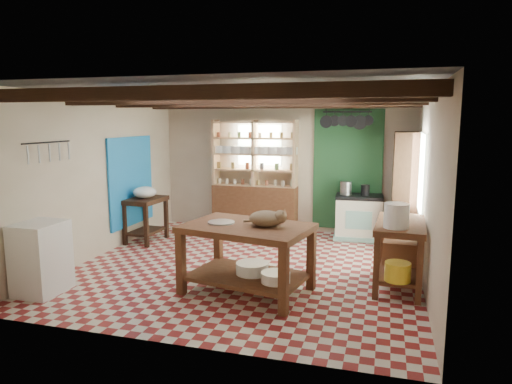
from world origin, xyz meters
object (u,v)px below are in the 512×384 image
(stove, at_px, (359,217))
(cat, at_px, (266,219))
(white_cabinet, at_px, (41,258))
(right_counter, at_px, (399,254))
(work_table, at_px, (247,259))
(prep_table, at_px, (146,220))

(stove, height_order, cat, cat)
(white_cabinet, bearing_deg, cat, 14.86)
(stove, distance_m, right_counter, 2.46)
(work_table, distance_m, white_cabinet, 2.63)
(work_table, bearing_deg, prep_table, 154.40)
(prep_table, bearing_deg, work_table, -34.06)
(stove, height_order, right_counter, right_counter)
(work_table, distance_m, prep_table, 3.11)
(work_table, relative_size, prep_table, 1.94)
(cat, bearing_deg, stove, 73.73)
(work_table, xyz_separation_m, prep_table, (-2.50, 1.85, -0.04))
(right_counter, distance_m, cat, 1.87)
(prep_table, relative_size, cat, 1.83)
(white_cabinet, relative_size, right_counter, 0.75)
(work_table, xyz_separation_m, right_counter, (1.88, 0.74, -0.00))
(cat, bearing_deg, right_counter, 25.27)
(work_table, bearing_deg, cat, 11.31)
(prep_table, xyz_separation_m, cat, (2.75, -1.84, 0.58))
(work_table, bearing_deg, stove, 79.54)
(prep_table, distance_m, white_cabinet, 2.60)
(cat, bearing_deg, prep_table, 147.04)
(prep_table, relative_size, white_cabinet, 0.88)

